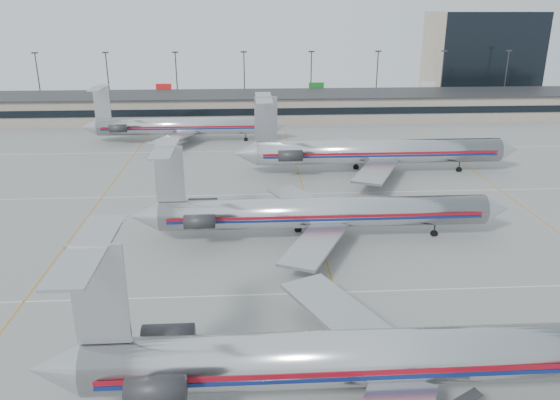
{
  "coord_description": "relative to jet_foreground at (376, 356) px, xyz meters",
  "views": [
    {
      "loc": [
        -8.36,
        -36.99,
        26.57
      ],
      "look_at": [
        -4.65,
        24.76,
        4.5
      ],
      "focal_mm": 35.0,
      "sensor_mm": 36.0,
      "label": 1
    }
  ],
  "objects": [
    {
      "name": "ground",
      "position": [
        -0.19,
        5.57,
        -3.7
      ],
      "size": [
        260.0,
        260.0,
        0.0
      ],
      "primitive_type": "plane",
      "color": "gray",
      "rests_on": "ground"
    },
    {
      "name": "apron_markings",
      "position": [
        -0.19,
        15.57,
        -3.69
      ],
      "size": [
        160.0,
        0.15,
        0.02
      ],
      "primitive_type": "cube",
      "color": "silver",
      "rests_on": "ground"
    },
    {
      "name": "terminal",
      "position": [
        -0.19,
        103.55,
        -0.55
      ],
      "size": [
        162.0,
        17.0,
        6.25
      ],
      "color": "gray",
      "rests_on": "ground"
    },
    {
      "name": "light_mast_row",
      "position": [
        -0.19,
        117.57,
        4.88
      ],
      "size": [
        163.6,
        0.4,
        15.28
      ],
      "color": "#38383D",
      "rests_on": "ground"
    },
    {
      "name": "distant_building",
      "position": [
        61.81,
        133.57,
        8.8
      ],
      "size": [
        30.0,
        20.0,
        25.0
      ],
      "primitive_type": "cube",
      "color": "tan",
      "rests_on": "ground"
    },
    {
      "name": "jet_foreground",
      "position": [
        0.0,
        0.0,
        0.0
      ],
      "size": [
        48.77,
        28.72,
        12.77
      ],
      "color": "silver",
      "rests_on": "ground"
    },
    {
      "name": "jet_second_row",
      "position": [
        -0.59,
        28.68,
        -0.26
      ],
      "size": [
        45.37,
        26.71,
        11.88
      ],
      "color": "silver",
      "rests_on": "ground"
    },
    {
      "name": "jet_third_row",
      "position": [
        12.12,
        55.41,
        0.11
      ],
      "size": [
        48.02,
        29.54,
        13.13
      ],
      "color": "silver",
      "rests_on": "ground"
    },
    {
      "name": "jet_back_row",
      "position": [
        -22.12,
        80.0,
        -0.36
      ],
      "size": [
        42.11,
        25.91,
        11.52
      ],
      "color": "silver",
      "rests_on": "ground"
    }
  ]
}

